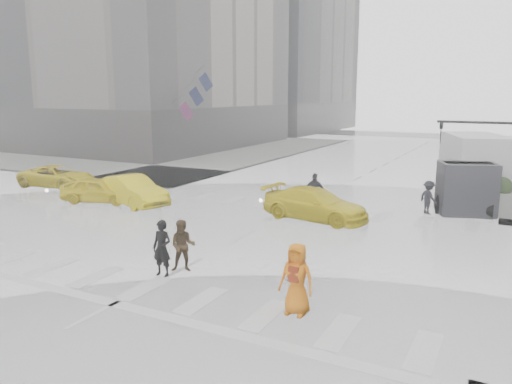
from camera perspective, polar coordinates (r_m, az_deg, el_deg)
The scene contains 17 objects.
ground at distance 20.15m, azimuth -1.46°, elevation -5.21°, with size 120.00×120.00×0.00m, color black.
sidewalk_nw at distance 45.27m, azimuth -12.33°, elevation 3.81°, with size 35.00×35.00×0.15m, color slate.
road_markings at distance 20.14m, azimuth -1.46°, elevation -5.19°, with size 18.00×48.00×0.01m, color silver, non-canonical shape.
traffic_signal_pole at distance 25.00m, azimuth 26.66°, elevation 4.34°, with size 4.45×0.42×4.50m.
planter_west at distance 25.62m, azimuth 21.76°, elevation -0.20°, with size 1.10×1.10×1.80m.
planter_mid at distance 25.51m, azimuth 26.22°, elevation -0.60°, with size 1.10×1.10×1.80m.
flag_cluster at distance 43.03m, azimuth -7.16°, elevation 11.04°, with size 2.87×3.06×4.69m.
pedestrian_black at distance 15.87m, azimuth -10.78°, elevation -4.03°, with size 1.01×1.02×2.43m.
pedestrian_brown at distance 16.34m, azimuth -8.35°, elevation -6.12°, with size 0.83×0.65×1.72m, color #443018.
pedestrian_orange at distance 13.16m, azimuth 4.67°, elevation -9.87°, with size 0.95×0.62×1.92m.
pedestrian_far_a at distance 24.77m, azimuth 6.75°, elevation 0.03°, with size 1.08×0.66×1.85m, color black.
pedestrian_far_b at distance 25.22m, azimuth 19.11°, elevation -0.59°, with size 1.05×0.58×1.62m, color black.
taxi_front at distance 27.57m, azimuth -17.48°, elevation 0.20°, with size 1.60×3.98×1.35m, color yellow.
taxi_mid at distance 26.51m, azimuth -13.98°, elevation 0.16°, with size 1.62×4.65×1.53m, color yellow.
taxi_rear at distance 22.90m, azimuth 6.79°, elevation -1.40°, with size 2.03×4.41×1.45m, color yellow.
taxi_far at distance 33.01m, azimuth -21.75°, elevation 1.65°, with size 2.23×4.29×1.35m, color yellow.
box_truck at distance 27.69m, azimuth 23.44°, elevation 2.43°, with size 2.53×6.75×3.59m.
Camera 1 is at (9.43, -16.87, 5.69)m, focal length 35.00 mm.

